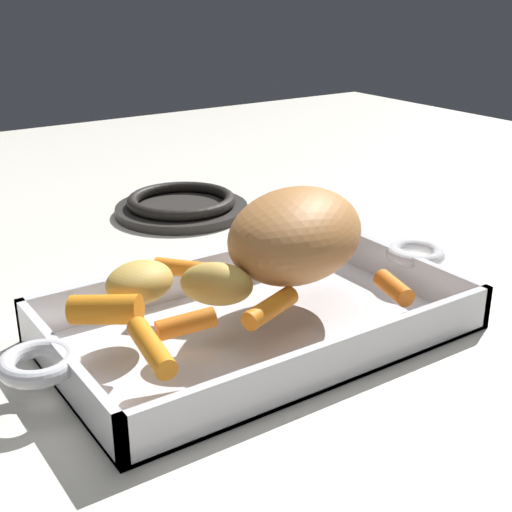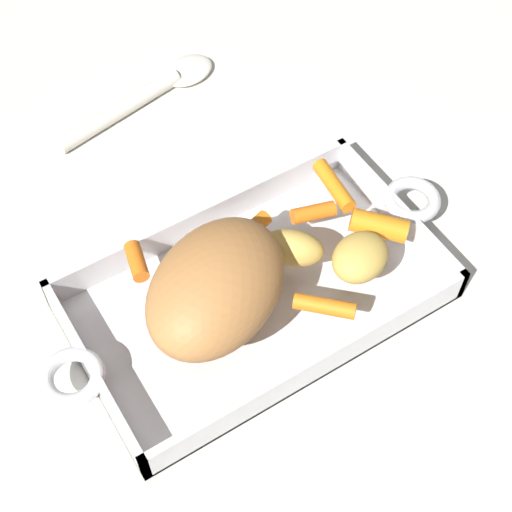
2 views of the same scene
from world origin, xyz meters
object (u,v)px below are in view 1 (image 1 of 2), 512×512
object	(u,v)px
pork_roast	(296,234)
baby_carrot_long	(151,347)
potato_near_roast	(217,284)
roasting_dish	(258,322)
baby_carrot_center_right	(186,269)
baby_carrot_northeast	(394,288)
potato_halved	(140,282)
baby_carrot_southeast	(105,310)
baby_carrot_center_left	(270,308)
baby_carrot_short	(186,324)
stove_burner_rear	(182,205)

from	to	relation	value
pork_roast	baby_carrot_long	size ratio (longest dim) A/B	2.34
pork_roast	potato_near_roast	size ratio (longest dim) A/B	2.54
roasting_dish	baby_carrot_center_right	size ratio (longest dim) A/B	7.72
roasting_dish	baby_carrot_long	xyz separation A→B (m)	(-0.13, -0.05, 0.04)
baby_carrot_northeast	baby_carrot_long	size ratio (longest dim) A/B	0.62
baby_carrot_center_right	potato_halved	xyz separation A→B (m)	(-0.06, -0.02, 0.01)
baby_carrot_southeast	baby_carrot_center_right	distance (m)	0.11
baby_carrot_center_left	potato_near_roast	size ratio (longest dim) A/B	0.91
baby_carrot_short	potato_near_roast	xyz separation A→B (m)	(0.05, 0.03, 0.01)
baby_carrot_northeast	potato_near_roast	world-z (taller)	potato_near_roast
roasting_dish	potato_near_roast	bearing A→B (deg)	-179.19
pork_roast	stove_burner_rear	xyz separation A→B (m)	(0.06, 0.33, -0.07)
baby_carrot_center_left	baby_carrot_center_right	world-z (taller)	same
baby_carrot_southeast	potato_near_roast	xyz separation A→B (m)	(0.09, -0.02, 0.01)
pork_roast	potato_near_roast	xyz separation A→B (m)	(-0.09, -0.01, -0.02)
baby_carrot_northeast	potato_near_roast	xyz separation A→B (m)	(-0.13, 0.07, 0.01)
baby_carrot_southeast	potato_halved	bearing A→B (deg)	29.91
roasting_dish	baby_carrot_center_right	world-z (taller)	baby_carrot_center_right
baby_carrot_southeast	stove_burner_rear	distance (m)	0.41
pork_roast	baby_carrot_northeast	xyz separation A→B (m)	(0.04, -0.08, -0.03)
pork_roast	stove_burner_rear	distance (m)	0.34
roasting_dish	baby_carrot_center_left	world-z (taller)	baby_carrot_center_left
baby_carrot_center_left	baby_carrot_southeast	bearing A→B (deg)	150.73
pork_roast	stove_burner_rear	bearing A→B (deg)	79.65
baby_carrot_northeast	baby_carrot_long	world-z (taller)	same
pork_roast	potato_near_roast	bearing A→B (deg)	-171.94
roasting_dish	baby_carrot_center_right	bearing A→B (deg)	118.07
pork_roast	baby_carrot_center_left	distance (m)	0.09
baby_carrot_short	baby_carrot_center_right	bearing A→B (deg)	61.07
potato_near_roast	baby_carrot_northeast	bearing A→B (deg)	-28.40
baby_carrot_southeast	baby_carrot_center_left	size ratio (longest dim) A/B	1.02
potato_halved	roasting_dish	bearing A→B (deg)	-24.93
potato_halved	baby_carrot_long	bearing A→B (deg)	-111.00
pork_roast	baby_carrot_center_left	size ratio (longest dim) A/B	2.80
roasting_dish	baby_carrot_short	distance (m)	0.10
stove_burner_rear	baby_carrot_center_left	bearing A→B (deg)	-108.37
potato_near_roast	potato_halved	bearing A→B (deg)	139.06
baby_carrot_northeast	baby_carrot_long	xyz separation A→B (m)	(-0.22, 0.02, -0.00)
baby_carrot_short	baby_carrot_center_left	distance (m)	0.07
baby_carrot_short	baby_carrot_long	world-z (taller)	same
baby_carrot_southeast	potato_halved	world-z (taller)	potato_halved
potato_halved	baby_carrot_northeast	bearing A→B (deg)	-32.21
baby_carrot_northeast	baby_carrot_southeast	size ratio (longest dim) A/B	0.73
baby_carrot_northeast	potato_halved	xyz separation A→B (m)	(-0.18, 0.12, 0.01)
baby_carrot_southeast	stove_burner_rear	size ratio (longest dim) A/B	0.32
pork_roast	potato_near_roast	world-z (taller)	pork_roast
baby_carrot_center_left	potato_near_roast	distance (m)	0.05
pork_roast	baby_carrot_center_left	world-z (taller)	pork_roast
baby_carrot_southeast	baby_carrot_center_right	xyz separation A→B (m)	(0.10, 0.05, -0.00)
pork_roast	baby_carrot_center_right	world-z (taller)	pork_roast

